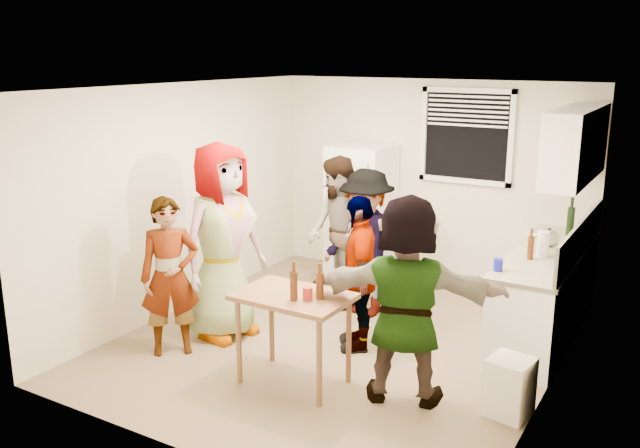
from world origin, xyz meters
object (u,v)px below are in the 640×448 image
Objects in this scene: refrigerator at (361,213)px; guest_black at (358,346)px; guest_stripe at (174,351)px; red_cup at (308,300)px; beer_bottle_counter at (530,259)px; blue_cup at (498,271)px; serving_table at (294,382)px; guest_orange at (403,398)px; guest_grey at (226,334)px; guest_back_right at (365,313)px; wine_bottle at (569,235)px; trash_bin at (509,386)px; guest_back_left at (337,304)px; beer_bottle_table at (294,300)px; kettle at (548,246)px.

refrigerator is 2.28m from guest_black.
red_cup is at bearing -43.66° from guest_stripe.
beer_bottle_counter reaches higher than blue_cup.
guest_orange is (0.94, 0.22, 0.00)m from serving_table.
beer_bottle_counter is 1.88m from guest_orange.
guest_grey is (-1.33, 0.55, -0.81)m from red_cup.
guest_back_right reaches higher than guest_stripe.
refrigerator is 5.50× the size of wine_bottle.
trash_bin is 3.15m from guest_stripe.
blue_cup reaches higher than red_cup.
guest_back_left is 0.40m from guest_back_right.
wine_bottle is at bearing 62.22° from red_cup.
beer_bottle_table is 1.23m from guest_orange.
beer_bottle_counter is 0.23× the size of serving_table.
refrigerator reaches higher than guest_back_left.
guest_stripe is at bearing -177.05° from serving_table.
blue_cup is 0.07× the size of guest_black.
guest_grey is at bearing 153.30° from beer_bottle_table.
guest_black is (-1.24, -0.32, -0.90)m from blue_cup.
guest_orange is (1.53, -1.61, 0.00)m from guest_back_left.
beer_bottle_counter is at bearing 89.41° from guest_black.
guest_black is (1.31, 0.43, 0.00)m from guest_grey.
blue_cup is at bearing 73.29° from guest_black.
beer_bottle_table is at bearing -128.13° from beer_bottle_counter.
guest_black is (-0.02, 0.98, -0.81)m from red_cup.
wine_bottle is 2.66m from guest_back_left.
refrigerator is 0.97× the size of guest_orange.
guest_grey is at bearing 157.40° from red_cup.
guest_back_left reaches higher than guest_grey.
guest_black is at bearing 161.92° from trash_bin.
beer_bottle_counter reaches higher than guest_stripe.
serving_table is 1.93m from guest_back_left.
refrigerator is 2.50m from wine_bottle.
guest_stripe is at bearing -179.05° from red_cup.
guest_back_left is (0.75, 1.90, 0.00)m from guest_stripe.
refrigerator is at bearing -73.75° from guest_orange.
trash_bin is (0.17, -1.90, -0.65)m from kettle.
guest_back_right is at bearing -149.90° from wine_bottle.
wine_bottle is 0.20× the size of guest_stripe.
beer_bottle_counter is (-0.05, -0.55, 0.00)m from kettle.
refrigerator is 3.58m from trash_bin.
beer_bottle_table is at bearing -30.66° from guest_back_left.
kettle is 2.07m from guest_back_right.
blue_cup is 0.24× the size of trash_bin.
guest_back_right reaches higher than guest_orange.
trash_bin is 2.94m from guest_grey.
blue_cup reaches higher than guest_back_right.
beer_bottle_table is 1.63m from guest_stripe.
trash_bin is at bearing -81.06° from guest_grey.
guest_stripe is 1.79m from guest_black.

